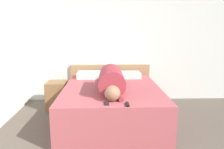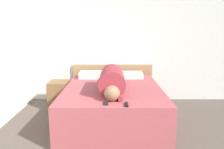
{
  "view_description": "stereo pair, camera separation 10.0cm",
  "coord_description": "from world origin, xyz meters",
  "px_view_note": "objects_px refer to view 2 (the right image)",
  "views": [
    {
      "loc": [
        -0.28,
        -1.1,
        1.54
      ],
      "look_at": [
        -0.17,
        2.35,
        0.85
      ],
      "focal_mm": 35.0,
      "sensor_mm": 36.0,
      "label": 1
    },
    {
      "loc": [
        -0.18,
        -1.1,
        1.54
      ],
      "look_at": [
        -0.17,
        2.35,
        0.85
      ],
      "focal_mm": 35.0,
      "sensor_mm": 36.0,
      "label": 2
    }
  ],
  "objects_px": {
    "cell_phone": "(105,103)",
    "pillow_second": "(128,75)",
    "pillow_near_headboard": "(94,75)",
    "nightstand": "(58,95)",
    "bed": "(112,104)",
    "person_lying": "(111,79)",
    "tv_remote": "(126,104)"
  },
  "relations": [
    {
      "from": "person_lying",
      "to": "pillow_second",
      "type": "bearing_deg",
      "value": 68.95
    },
    {
      "from": "bed",
      "to": "pillow_near_headboard",
      "type": "distance_m",
      "value": 0.93
    },
    {
      "from": "pillow_near_headboard",
      "to": "person_lying",
      "type": "bearing_deg",
      "value": -67.71
    },
    {
      "from": "pillow_near_headboard",
      "to": "pillow_second",
      "type": "distance_m",
      "value": 0.7
    },
    {
      "from": "bed",
      "to": "person_lying",
      "type": "distance_m",
      "value": 0.48
    },
    {
      "from": "pillow_near_headboard",
      "to": "tv_remote",
      "type": "xyz_separation_m",
      "value": [
        0.55,
        -1.69,
        -0.05
      ]
    },
    {
      "from": "bed",
      "to": "pillow_second",
      "type": "distance_m",
      "value": 0.91
    },
    {
      "from": "pillow_second",
      "to": "tv_remote",
      "type": "distance_m",
      "value": 1.7
    },
    {
      "from": "bed",
      "to": "nightstand",
      "type": "bearing_deg",
      "value": 149.92
    },
    {
      "from": "nightstand",
      "to": "tv_remote",
      "type": "xyz_separation_m",
      "value": [
        1.25,
        -1.55,
        0.33
      ]
    },
    {
      "from": "pillow_near_headboard",
      "to": "nightstand",
      "type": "bearing_deg",
      "value": -168.2
    },
    {
      "from": "tv_remote",
      "to": "cell_phone",
      "type": "distance_m",
      "value": 0.27
    },
    {
      "from": "cell_phone",
      "to": "tv_remote",
      "type": "bearing_deg",
      "value": -11.68
    },
    {
      "from": "bed",
      "to": "pillow_near_headboard",
      "type": "xyz_separation_m",
      "value": [
        -0.37,
        0.77,
        0.36
      ]
    },
    {
      "from": "pillow_second",
      "to": "cell_phone",
      "type": "distance_m",
      "value": 1.69
    },
    {
      "from": "bed",
      "to": "pillow_second",
      "type": "bearing_deg",
      "value": 66.95
    },
    {
      "from": "bed",
      "to": "nightstand",
      "type": "relative_size",
      "value": 3.74
    },
    {
      "from": "bed",
      "to": "tv_remote",
      "type": "height_order",
      "value": "tv_remote"
    },
    {
      "from": "bed",
      "to": "tv_remote",
      "type": "relative_size",
      "value": 13.62
    },
    {
      "from": "person_lying",
      "to": "cell_phone",
      "type": "distance_m",
      "value": 0.77
    },
    {
      "from": "bed",
      "to": "nightstand",
      "type": "distance_m",
      "value": 1.24
    },
    {
      "from": "person_lying",
      "to": "tv_remote",
      "type": "distance_m",
      "value": 0.84
    },
    {
      "from": "person_lying",
      "to": "tv_remote",
      "type": "xyz_separation_m",
      "value": [
        0.19,
        -0.81,
        -0.15
      ]
    },
    {
      "from": "person_lying",
      "to": "cell_phone",
      "type": "xyz_separation_m",
      "value": [
        -0.08,
        -0.75,
        -0.16
      ]
    },
    {
      "from": "cell_phone",
      "to": "pillow_second",
      "type": "bearing_deg",
      "value": 75.52
    },
    {
      "from": "nightstand",
      "to": "pillow_second",
      "type": "xyz_separation_m",
      "value": [
        1.4,
        0.15,
        0.38
      ]
    },
    {
      "from": "pillow_second",
      "to": "cell_phone",
      "type": "height_order",
      "value": "pillow_second"
    },
    {
      "from": "nightstand",
      "to": "person_lying",
      "type": "bearing_deg",
      "value": -34.72
    },
    {
      "from": "bed",
      "to": "person_lying",
      "type": "height_order",
      "value": "person_lying"
    },
    {
      "from": "bed",
      "to": "cell_phone",
      "type": "relative_size",
      "value": 15.72
    },
    {
      "from": "nightstand",
      "to": "pillow_second",
      "type": "bearing_deg",
      "value": 5.96
    },
    {
      "from": "person_lying",
      "to": "pillow_second",
      "type": "distance_m",
      "value": 0.95
    }
  ]
}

